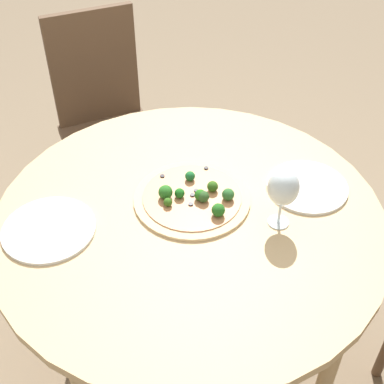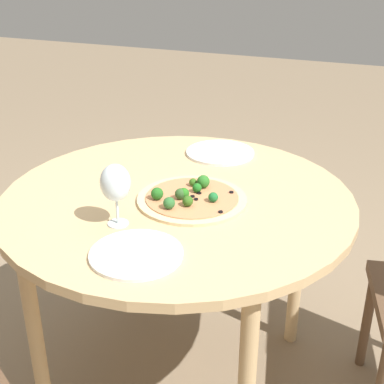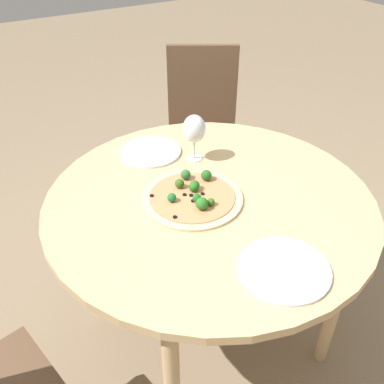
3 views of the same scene
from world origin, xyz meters
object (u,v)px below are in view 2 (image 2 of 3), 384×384
object	(u,v)px
pizza	(191,197)
plate_near	(136,254)
wine_glass	(115,184)
plate_far	(220,152)

from	to	relation	value
pizza	plate_near	distance (m)	0.35
wine_glass	plate_near	size ratio (longest dim) A/B	0.76
wine_glass	plate_near	distance (m)	0.22
wine_glass	plate_far	world-z (taller)	wine_glass
pizza	wine_glass	distance (m)	0.29
plate_near	wine_glass	bearing A→B (deg)	133.63
plate_near	plate_far	distance (m)	0.78
pizza	plate_near	xyz separation A→B (m)	(-0.01, -0.35, -0.01)
pizza	wine_glass	size ratio (longest dim) A/B	1.86
plate_far	plate_near	bearing A→B (deg)	-87.57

